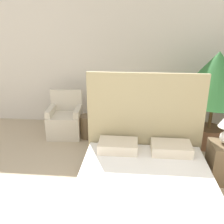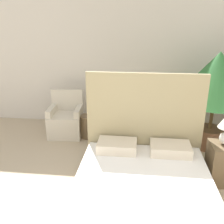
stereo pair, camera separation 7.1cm
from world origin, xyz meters
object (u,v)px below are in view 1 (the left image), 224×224
at_px(bed, 145,190).
at_px(potted_palm, 216,80).
at_px(nightstand, 224,162).
at_px(armchair_near_window_right, 110,124).
at_px(side_table, 87,127).
at_px(armchair_near_window_left, 65,122).

relative_size(bed, potted_palm, 1.26).
distance_m(bed, nightstand, 1.33).
xyz_separation_m(armchair_near_window_right, potted_palm, (1.82, -0.21, 0.95)).
xyz_separation_m(nightstand, side_table, (-2.21, 1.22, -0.06)).
height_order(bed, armchair_near_window_right, bed).
bearing_deg(potted_palm, side_table, 176.05).
height_order(bed, potted_palm, potted_palm).
height_order(bed, armchair_near_window_left, bed).
distance_m(armchair_near_window_left, nightstand, 2.94).
bearing_deg(side_table, bed, -60.68).
distance_m(armchair_near_window_left, side_table, 0.45).
relative_size(bed, armchair_near_window_right, 2.46).
bearing_deg(nightstand, armchair_near_window_right, 144.17).
bearing_deg(armchair_near_window_left, armchair_near_window_right, -4.04).
height_order(armchair_near_window_left, side_table, armchair_near_window_left).
bearing_deg(potted_palm, armchair_near_window_left, 175.52).
bearing_deg(nightstand, armchair_near_window_left, 154.38).
xyz_separation_m(armchair_near_window_left, nightstand, (2.65, -1.27, 0.01)).
xyz_separation_m(armchair_near_window_left, side_table, (0.45, -0.06, -0.06)).
relative_size(potted_palm, side_table, 3.83).
relative_size(armchair_near_window_right, nightstand, 1.53).
xyz_separation_m(bed, armchair_near_window_left, (-1.52, 1.97, 0.02)).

